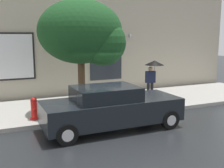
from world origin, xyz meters
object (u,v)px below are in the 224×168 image
street_tree (85,34)px  fire_hydrant (34,109)px  parked_car (111,108)px  pedestrian_with_umbrella (153,69)px

street_tree → fire_hydrant: bearing=-166.1°
fire_hydrant → street_tree: 3.43m
parked_car → street_tree: 3.28m
pedestrian_with_umbrella → fire_hydrant: bearing=-168.4°
pedestrian_with_umbrella → street_tree: size_ratio=0.42×
parked_car → pedestrian_with_umbrella: bearing=39.6°
parked_car → fire_hydrant: 2.82m
fire_hydrant → pedestrian_with_umbrella: size_ratio=0.45×
fire_hydrant → street_tree: bearing=13.9°
fire_hydrant → pedestrian_with_umbrella: bearing=11.6°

